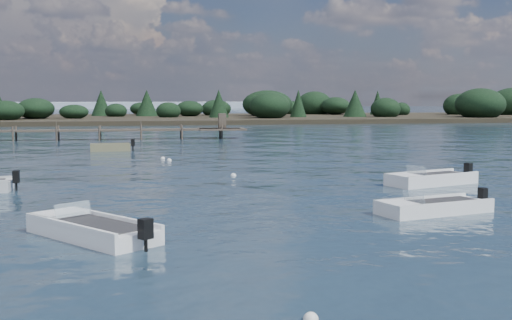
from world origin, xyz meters
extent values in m
plane|color=#142330|center=(0.00, 60.00, 0.00)|extent=(400.00, 400.00, 0.00)
cube|color=#736F4C|center=(-7.19, 33.53, 0.11)|extent=(3.33, 1.54, 0.76)
cube|color=#736F4C|center=(-8.41, 33.43, 0.55)|extent=(0.87, 1.22, 0.15)
cube|color=black|center=(-6.93, 33.55, 0.46)|extent=(2.28, 1.21, 0.13)
cube|color=#736F4C|center=(-7.14, 32.94, 0.55)|extent=(3.24, 0.38, 0.15)
cube|color=#736F4C|center=(-7.23, 34.11, 0.55)|extent=(3.24, 0.38, 0.15)
cube|color=black|center=(-5.33, 33.67, 0.68)|extent=(0.33, 0.39, 0.59)
cylinder|color=black|center=(-5.33, 33.67, 0.16)|extent=(0.12, 0.12, 0.59)
cube|color=black|center=(-10.58, 11.27, 0.67)|extent=(0.31, 0.37, 0.59)
cylinder|color=black|center=(-10.58, 11.27, 0.16)|extent=(0.11, 0.11, 0.59)
cube|color=silver|center=(10.14, 9.75, 0.11)|extent=(5.19, 3.34, 0.75)
cube|color=silver|center=(8.40, 9.14, 0.55)|extent=(1.65, 1.94, 0.15)
cube|color=black|center=(10.50, 9.88, 0.46)|extent=(3.60, 2.48, 0.13)
cube|color=silver|center=(10.42, 8.95, 0.55)|extent=(4.62, 1.74, 0.15)
cube|color=silver|center=(9.85, 10.56, 0.55)|extent=(4.62, 1.74, 0.15)
cube|color=black|center=(12.65, 10.64, 0.68)|extent=(0.41, 0.45, 0.59)
cylinder|color=black|center=(12.65, 10.64, 0.16)|extent=(0.14, 0.14, 0.59)
cube|color=silver|center=(9.13, 9.40, 0.81)|extent=(0.60, 1.30, 0.45)
cube|color=silver|center=(6.61, 2.08, 0.09)|extent=(4.80, 2.76, 0.66)
cube|color=silver|center=(4.94, 1.65, 0.48)|extent=(1.43, 1.75, 0.13)
cube|color=black|center=(6.96, 2.17, 0.40)|extent=(3.31, 2.07, 0.11)
cube|color=silver|center=(6.80, 1.31, 0.48)|extent=(4.41, 1.23, 0.13)
cube|color=silver|center=(6.41, 2.84, 0.48)|extent=(4.41, 1.23, 0.13)
cube|color=black|center=(9.00, 2.69, 0.59)|extent=(0.33, 0.38, 0.52)
cylinder|color=black|center=(9.00, 2.69, 0.14)|extent=(0.11, 0.11, 0.52)
cube|color=silver|center=(5.64, 1.83, 0.71)|extent=(0.44, 1.22, 0.39)
cube|color=silver|center=(-6.17, -0.15, 0.11)|extent=(4.51, 5.04, 0.76)
cube|color=silver|center=(-7.34, 1.34, 0.55)|extent=(2.04, 1.96, 0.15)
cube|color=black|center=(-5.93, -0.46, 0.46)|extent=(3.24, 3.57, 0.13)
cube|color=silver|center=(-6.84, -0.67, 0.55)|extent=(3.17, 3.99, 0.15)
cube|color=silver|center=(-5.50, 0.38, 0.55)|extent=(3.17, 3.99, 0.15)
cube|color=black|center=(-4.49, -2.29, 0.68)|extent=(0.48, 0.46, 0.59)
cylinder|color=black|center=(-4.49, -2.29, 0.16)|extent=(0.15, 0.15, 0.59)
cube|color=silver|center=(-6.85, 0.71, 0.81)|extent=(1.15, 0.95, 0.45)
sphere|color=silver|center=(-1.22, -8.71, 0.00)|extent=(0.32, 0.32, 0.32)
sphere|color=silver|center=(7.57, 4.47, 0.00)|extent=(0.32, 0.32, 0.32)
sphere|color=silver|center=(-3.10, 25.91, 0.00)|extent=(0.32, 0.32, 0.32)
sphere|color=silver|center=(-2.69, 24.66, 0.00)|extent=(0.32, 0.32, 0.32)
sphere|color=silver|center=(0.57, 15.14, 0.00)|extent=(0.32, 0.32, 0.32)
cube|color=#463D33|center=(4.00, 48.00, 1.00)|extent=(5.00, 3.20, 0.18)
cube|color=#463D33|center=(4.00, 48.00, 1.90)|extent=(0.80, 0.80, 1.60)
cylinder|color=#463D33|center=(-17.47, 47.15, 0.40)|extent=(0.20, 0.20, 2.20)
cylinder|color=#463D33|center=(-17.47, 48.85, 0.40)|extent=(0.20, 0.20, 2.20)
cylinder|color=#463D33|center=(-13.20, 47.15, 0.40)|extent=(0.20, 0.20, 2.20)
cylinder|color=#463D33|center=(-13.20, 48.85, 0.40)|extent=(0.20, 0.20, 2.20)
cylinder|color=#463D33|center=(-8.93, 47.15, 0.40)|extent=(0.20, 0.20, 2.20)
cylinder|color=#463D33|center=(-8.93, 48.85, 0.40)|extent=(0.20, 0.20, 2.20)
cylinder|color=#463D33|center=(-4.67, 47.15, 0.40)|extent=(0.20, 0.20, 2.20)
cylinder|color=#463D33|center=(-4.67, 48.85, 0.40)|extent=(0.20, 0.20, 2.20)
cylinder|color=#463D33|center=(-0.40, 47.15, 0.40)|extent=(0.20, 0.20, 2.20)
cylinder|color=#463D33|center=(-0.40, 48.85, 0.40)|extent=(0.20, 0.20, 2.20)
cylinder|color=#463D33|center=(3.87, 47.15, 0.40)|extent=(0.20, 0.20, 2.20)
cylinder|color=#463D33|center=(3.87, 48.85, 0.40)|extent=(0.20, 0.20, 2.20)
cube|color=black|center=(25.00, 100.00, 0.00)|extent=(190.00, 40.00, 1.60)
ellipsoid|color=black|center=(25.00, 100.00, 2.80)|extent=(180.50, 36.00, 4.40)
camera|label=1|loc=(-4.53, -20.97, 4.52)|focal=45.00mm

